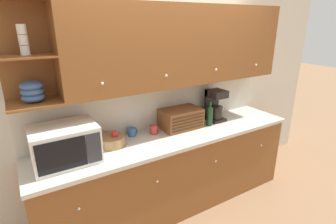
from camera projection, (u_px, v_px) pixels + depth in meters
name	position (u px, v px, depth m)	size (l,w,h in m)	color
ground_plane	(159.00, 191.00, 3.45)	(24.00, 24.00, 0.00)	#896647
wall_back	(157.00, 95.00, 3.05)	(5.40, 0.06, 2.60)	beige
counter_unit	(172.00, 171.00, 3.05)	(3.02, 0.65, 0.92)	brown
backsplash_panel	(159.00, 105.00, 3.06)	(3.00, 0.01, 0.54)	beige
upper_cabinets	(179.00, 46.00, 2.78)	(3.00, 0.38, 0.83)	brown
microwave	(65.00, 144.00, 2.30)	(0.55, 0.42, 0.34)	silver
fruit_basket	(111.00, 140.00, 2.65)	(0.29, 0.29, 0.16)	#937047
mug_blue_second	(132.00, 132.00, 2.87)	(0.10, 0.09, 0.09)	#38669E
mug	(154.00, 129.00, 2.92)	(0.10, 0.09, 0.10)	#B73D38
bread_box	(181.00, 118.00, 3.06)	(0.47, 0.31, 0.23)	brown
wine_bottle	(210.00, 115.00, 3.12)	(0.07, 0.07, 0.30)	#19381E
coffee_maker	(215.00, 105.00, 3.29)	(0.20, 0.22, 0.39)	black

